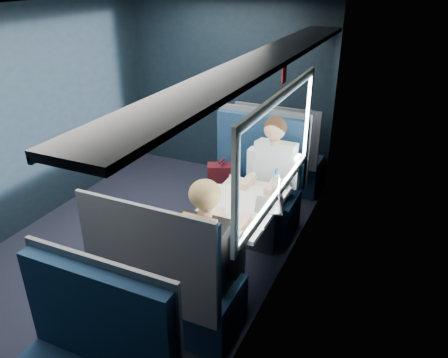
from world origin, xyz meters
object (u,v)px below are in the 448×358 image
at_px(seat_row_front, 279,160).
at_px(man, 271,176).
at_px(table, 238,211).
at_px(seat_bay_far, 170,287).
at_px(seat_bay_near, 252,190).
at_px(woman, 209,249).
at_px(bottle_small, 276,182).
at_px(cup, 285,184).
at_px(laptop, 274,201).

relative_size(seat_row_front, man, 0.88).
xyz_separation_m(table, seat_bay_far, (-0.18, -0.87, -0.25)).
height_order(table, seat_bay_near, seat_bay_near).
bearing_deg(man, woman, -90.00).
relative_size(table, woman, 0.76).
height_order(man, bottle_small, man).
bearing_deg(cup, bottle_small, -125.14).
bearing_deg(laptop, bottle_small, 105.21).
bearing_deg(laptop, woman, -107.13).
bearing_deg(man, table, -95.52).
bearing_deg(seat_bay_near, woman, -80.57).
bearing_deg(bottle_small, seat_bay_far, -108.38).
height_order(seat_row_front, laptop, seat_row_front).
relative_size(seat_bay_near, bottle_small, 5.72).
bearing_deg(seat_bay_near, cup, -42.00).
bearing_deg(bottle_small, laptop, -74.79).
height_order(table, seat_bay_far, seat_bay_far).
height_order(seat_bay_near, laptop, seat_bay_near).
height_order(woman, cup, woman).
bearing_deg(table, bottle_small, 57.55).
distance_m(table, man, 0.70).
bearing_deg(seat_bay_far, seat_bay_near, 90.41).
height_order(seat_row_front, man, man).
relative_size(laptop, bottle_small, 1.56).
distance_m(seat_row_front, bottle_small, 1.56).
xyz_separation_m(seat_bay_near, man, (0.26, -0.17, 0.30)).
bearing_deg(man, seat_row_front, 102.83).
distance_m(seat_bay_far, man, 1.62).
distance_m(seat_row_front, cup, 1.48).
bearing_deg(laptop, seat_row_front, 105.76).
distance_m(seat_bay_far, seat_row_front, 2.67).
bearing_deg(seat_bay_far, table, 78.22).
distance_m(seat_bay_near, laptop, 1.02).
distance_m(seat_bay_near, seat_row_front, 0.92).
xyz_separation_m(seat_bay_near, seat_bay_far, (0.01, -1.75, -0.01)).
bearing_deg(woman, cup, 79.25).
relative_size(seat_bay_near, laptop, 3.68).
xyz_separation_m(table, seat_row_front, (-0.18, 1.80, -0.25)).
height_order(seat_bay_near, cup, seat_bay_near).
distance_m(seat_bay_near, cup, 0.74).
bearing_deg(man, laptop, -69.37).
distance_m(table, laptop, 0.34).
bearing_deg(cup, laptop, -86.89).
xyz_separation_m(seat_row_front, man, (0.25, -1.10, 0.31)).
height_order(table, woman, woman).
bearing_deg(woman, bottle_small, 81.49).
xyz_separation_m(seat_row_front, cup, (0.47, -1.36, 0.38)).
distance_m(table, seat_bay_near, 0.93).
height_order(seat_bay_near, woman, woman).
bearing_deg(seat_bay_far, seat_row_front, 90.00).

